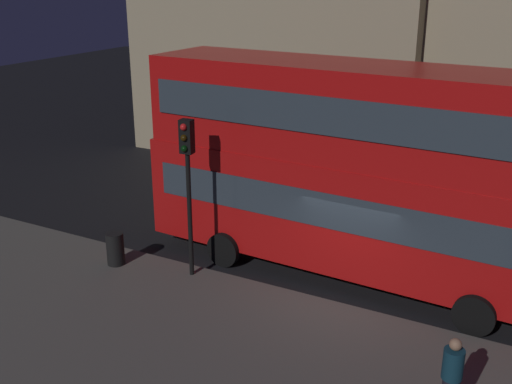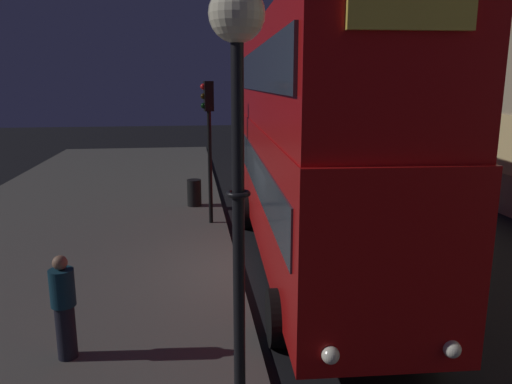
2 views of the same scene
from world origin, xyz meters
TOP-DOWN VIEW (x-y plane):
  - ground_plane at (0.00, 0.00)m, footprint 80.00×80.00m
  - double_decker_bus at (-0.54, 1.35)m, footprint 11.15×3.20m
  - traffic_light_near_kerb at (-3.96, -0.88)m, footprint 0.35×0.38m
  - pedestrian at (3.26, -3.40)m, footprint 0.37×0.37m
  - litter_bin at (-6.14, -1.34)m, footprint 0.48×0.48m

SIDE VIEW (x-z plane):
  - ground_plane at x=0.00m, z-range 0.00..0.00m
  - litter_bin at x=-6.14m, z-range 0.12..1.03m
  - pedestrian at x=3.26m, z-range 0.14..1.79m
  - double_decker_bus at x=-0.54m, z-range 0.30..5.90m
  - traffic_light_near_kerb at x=-3.96m, z-range 1.03..5.22m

